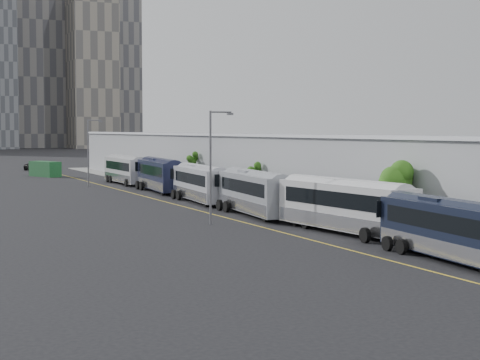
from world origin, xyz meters
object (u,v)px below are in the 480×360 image
street_lamp_far (89,148)px  shipping_container (45,169)px  street_lamp_near (213,159)px  bus_2 (345,210)px  bus_1 (451,235)px  bus_3 (256,197)px  bus_5 (161,178)px  bus_6 (126,172)px  bus_4 (201,187)px  suv (35,167)px

street_lamp_far → shipping_container: size_ratio=1.34×
street_lamp_near → bus_2: bearing=-52.9°
bus_1 → street_lamp_far: street_lamp_far is taller
street_lamp_far → shipping_container: 25.81m
shipping_container → street_lamp_near: bearing=-109.2°
bus_3 → shipping_container: (-6.61, 66.97, -0.44)m
bus_5 → bus_6: size_ratio=1.04×
bus_2 → street_lamp_far: 55.66m
bus_3 → bus_4: bus_3 is taller
street_lamp_far → street_lamp_near: bearing=-90.9°
bus_4 → bus_6: 30.48m
bus_5 → shipping_container: bearing=105.4°
shipping_container → street_lamp_far: bearing=-106.5°
bus_4 → street_lamp_far: bearing=105.9°
bus_2 → street_lamp_far: (-6.08, 55.22, 3.48)m
bus_6 → suv: bus_6 is taller
street_lamp_far → suv: size_ratio=1.65×
bus_4 → bus_6: size_ratio=1.00×
bus_4 → bus_5: 15.15m
bus_3 → street_lamp_near: bearing=-136.0°
bus_2 → bus_5: size_ratio=0.98×
bus_5 → suv: size_ratio=2.61×
bus_5 → shipping_container: bus_5 is taller
bus_3 → street_lamp_near: (-5.95, -4.69, 3.57)m
bus_6 → street_lamp_far: bearing=-154.4°
bus_3 → bus_6: 44.31m
bus_4 → suv: 72.83m
bus_2 → street_lamp_near: size_ratio=1.52×
bus_2 → bus_6: (-0.28, 58.02, -0.01)m
bus_3 → street_lamp_far: (-5.20, 41.50, 3.49)m
bus_4 → bus_6: (0.44, 30.47, 0.03)m
street_lamp_near → suv: 91.27m
bus_1 → bus_4: size_ratio=0.92×
street_lamp_near → bus_5: bearing=78.9°
bus_4 → shipping_container: (-6.77, 53.14, -0.41)m
bus_6 → street_lamp_near: size_ratio=1.49×
bus_1 → street_lamp_far: size_ratio=1.39×
bus_2 → bus_3: bearing=87.9°
bus_6 → shipping_container: bus_6 is taller
bus_3 → suv: bearing=99.0°
street_lamp_near → street_lamp_far: bearing=89.1°
bus_6 → suv: size_ratio=2.50×
shipping_container → suv: bearing=65.7°
street_lamp_near → shipping_container: (-0.67, 71.66, -4.02)m
bus_2 → bus_3: (-0.87, 13.72, -0.01)m
bus_2 → bus_6: bearing=84.6°
bus_4 → bus_6: bearing=94.1°
bus_2 → suv: size_ratio=2.55×
bus_4 → street_lamp_far: street_lamp_far is taller
bus_2 → suv: 100.36m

